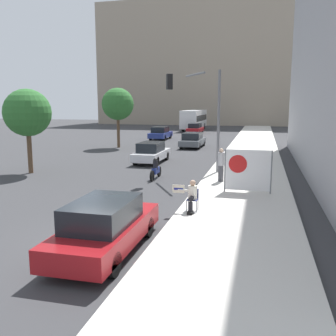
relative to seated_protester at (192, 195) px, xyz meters
name	(u,v)px	position (x,y,z in m)	size (l,w,h in m)	color
ground_plane	(100,242)	(-2.23, -3.38, -0.81)	(160.00, 160.00, 0.00)	#38383A
sidewalk_curb	(248,166)	(1.68, 11.62, -0.72)	(4.48, 90.00, 0.18)	beige
building_backdrop_far	(230,64)	(-4.23, 64.04, 11.01)	(52.00, 12.00, 23.64)	gray
seated_protester	(192,195)	(0.00, 0.00, 0.00)	(0.96, 0.77, 1.19)	#474C56
pedestrian_behind	(221,165)	(0.48, 5.75, 0.25)	(0.34, 0.34, 1.74)	#424247
protest_banner	(247,170)	(1.90, 3.55, 0.40)	(2.12, 0.06, 1.97)	slate
traffic_light_pole	(201,104)	(-0.97, 7.95, 3.36)	(2.87, 2.64, 5.91)	slate
parked_car_curbside	(105,227)	(-1.74, -4.05, -0.05)	(1.80, 4.68, 1.55)	maroon
car_on_road_nearest	(151,152)	(-5.15, 11.99, -0.08)	(1.74, 4.41, 1.48)	silver
car_on_road_midblock	(193,140)	(-3.96, 21.92, -0.09)	(1.89, 4.70, 1.43)	#565B60
car_on_road_distant	(160,133)	(-9.07, 28.90, -0.07)	(1.88, 4.44, 1.50)	navy
car_on_road_far_lane	(195,128)	(-6.63, 38.54, -0.09)	(1.78, 4.80, 1.45)	maroon
city_bus_on_road	(194,119)	(-7.99, 45.14, 0.99)	(2.51, 10.31, 3.13)	silver
motorcycle_on_road	(156,170)	(-3.24, 6.40, -0.29)	(0.28, 2.05, 1.20)	navy
street_tree_near_curb	(27,113)	(-11.15, 6.33, 2.82)	(2.82, 2.82, 5.06)	brown
street_tree_midblock	(118,104)	(-10.89, 20.21, 3.30)	(3.03, 3.03, 5.66)	brown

